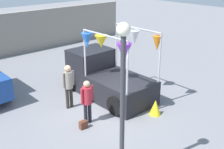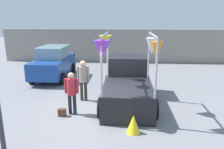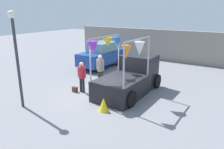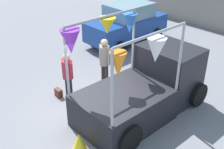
% 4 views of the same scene
% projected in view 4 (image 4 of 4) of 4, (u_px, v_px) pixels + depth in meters
% --- Properties ---
extents(ground_plane, '(60.00, 60.00, 0.00)m').
position_uv_depth(ground_plane, '(99.00, 110.00, 8.73)').
color(ground_plane, slate).
extents(vendor_truck, '(2.30, 4.05, 2.97)m').
position_uv_depth(vendor_truck, '(148.00, 84.00, 8.45)').
color(vendor_truck, black).
rests_on(vendor_truck, ground).
extents(parked_car, '(1.88, 4.00, 1.88)m').
position_uv_depth(parked_car, '(127.00, 24.00, 13.26)').
color(parked_car, navy).
rests_on(parked_car, ground).
extents(person_customer, '(0.53, 0.34, 1.63)m').
position_uv_depth(person_customer, '(68.00, 72.00, 8.86)').
color(person_customer, black).
rests_on(person_customer, ground).
extents(person_vendor, '(0.53, 0.34, 1.78)m').
position_uv_depth(person_vendor, '(105.00, 58.00, 9.53)').
color(person_vendor, '#2D2823').
rests_on(person_vendor, ground).
extents(handbag, '(0.28, 0.16, 0.28)m').
position_uv_depth(handbag, '(59.00, 93.00, 9.37)').
color(handbag, '#592D1E').
rests_on(handbag, ground).
extents(folded_kite_bundle_sunflower, '(0.49, 0.49, 0.60)m').
position_uv_depth(folded_kite_bundle_sunflower, '(79.00, 143.00, 6.99)').
color(folded_kite_bundle_sunflower, yellow).
rests_on(folded_kite_bundle_sunflower, ground).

